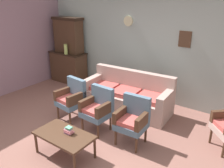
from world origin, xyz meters
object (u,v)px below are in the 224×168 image
(side_cabinet, at_px, (69,67))
(floral_couch, at_px, (128,96))
(coffee_table, at_px, (64,136))
(armchair_near_couch_end, at_px, (133,119))
(armchair_near_cabinet, at_px, (72,97))
(vase_on_cabinet, at_px, (66,49))
(book_stack_on_table, at_px, (69,130))
(armchair_row_middle, at_px, (98,107))

(side_cabinet, bearing_deg, floral_couch, -12.24)
(side_cabinet, xyz_separation_m, coffee_table, (2.59, -2.63, -0.09))
(armchair_near_couch_end, bearing_deg, armchair_near_cabinet, 179.61)
(vase_on_cabinet, distance_m, coffee_table, 3.54)
(floral_couch, bearing_deg, side_cabinet, 167.76)
(vase_on_cabinet, xyz_separation_m, coffee_table, (2.46, -2.44, -0.70))
(book_stack_on_table, bearing_deg, armchair_row_middle, 96.77)
(floral_couch, xyz_separation_m, armchair_near_cabinet, (-0.76, -1.08, 0.17))
(floral_couch, bearing_deg, book_stack_on_table, -86.76)
(vase_on_cabinet, height_order, armchair_near_couch_end, vase_on_cabinet)
(book_stack_on_table, bearing_deg, floral_couch, 93.24)
(vase_on_cabinet, relative_size, armchair_near_couch_end, 0.32)
(coffee_table, bearing_deg, floral_couch, 91.79)
(coffee_table, height_order, book_stack_on_table, book_stack_on_table)
(floral_couch, distance_m, armchair_row_middle, 1.13)
(armchair_near_couch_end, relative_size, book_stack_on_table, 5.60)
(side_cabinet, relative_size, armchair_near_couch_end, 1.28)
(side_cabinet, bearing_deg, armchair_row_middle, -33.38)
(armchair_near_cabinet, bearing_deg, armchair_row_middle, -3.09)
(vase_on_cabinet, distance_m, book_stack_on_table, 3.51)
(coffee_table, bearing_deg, side_cabinet, 134.54)
(vase_on_cabinet, xyz_separation_m, floral_couch, (2.39, -0.36, -0.75))
(side_cabinet, relative_size, armchair_near_cabinet, 1.28)
(armchair_row_middle, height_order, coffee_table, armchair_row_middle)
(coffee_table, bearing_deg, armchair_row_middle, 93.42)
(book_stack_on_table, bearing_deg, armchair_near_cabinet, 132.78)
(armchair_near_couch_end, xyz_separation_m, book_stack_on_table, (-0.68, -0.93, -0.02))
(vase_on_cabinet, xyz_separation_m, armchair_near_couch_end, (3.19, -1.45, -0.58))
(side_cabinet, bearing_deg, armchair_near_couch_end, -26.27)
(armchair_row_middle, xyz_separation_m, book_stack_on_table, (0.11, -0.90, -0.02))
(armchair_near_cabinet, bearing_deg, side_cabinet, 137.38)
(armchair_near_cabinet, height_order, armchair_near_couch_end, same)
(book_stack_on_table, bearing_deg, side_cabinet, 135.78)
(floral_couch, xyz_separation_m, armchair_row_middle, (0.01, -1.12, 0.17))
(vase_on_cabinet, relative_size, armchair_row_middle, 0.32)
(vase_on_cabinet, xyz_separation_m, armchair_row_middle, (2.40, -1.48, -0.58))
(side_cabinet, xyz_separation_m, vase_on_cabinet, (0.13, -0.19, 0.61))
(armchair_near_couch_end, xyz_separation_m, coffee_table, (-0.73, -0.99, -0.12))
(vase_on_cabinet, distance_m, armchair_row_middle, 2.88)
(armchair_row_middle, xyz_separation_m, coffee_table, (0.06, -0.96, -0.12))
(floral_couch, height_order, book_stack_on_table, floral_couch)
(vase_on_cabinet, xyz_separation_m, book_stack_on_table, (2.51, -2.38, -0.60))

